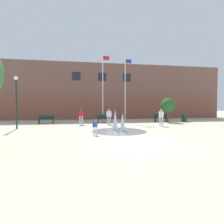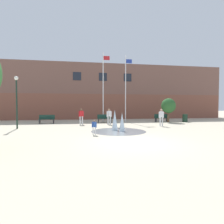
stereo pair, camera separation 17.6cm
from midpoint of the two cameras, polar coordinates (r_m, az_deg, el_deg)
ground_plane at (r=9.17m, az=8.01°, el=-9.77°), size 100.00×100.00×0.00m
library_building at (r=27.28m, az=-3.48°, el=6.28°), size 36.00×6.05×7.79m
splash_fountain at (r=13.14m, az=2.33°, el=-3.47°), size 4.03×4.03×1.59m
park_bench_far_left at (r=19.66m, az=-20.29°, el=-2.16°), size 1.60×0.44×0.91m
park_bench_under_right_flagpole at (r=19.47m, az=-2.16°, el=-2.07°), size 1.60×0.44×0.91m
park_bench_near_trashcan at (r=21.24m, az=16.03°, el=-1.81°), size 1.60×0.44×0.91m
adult_in_red at (r=16.61m, az=16.10°, el=-1.29°), size 0.50×0.34×1.59m
teen_by_trashcan at (r=17.46m, az=-9.73°, el=-1.08°), size 0.50×0.34×1.59m
adult_watching at (r=17.31m, az=-0.66°, el=-1.07°), size 0.50×0.39×1.59m
child_in_fountain at (r=11.23m, az=-5.38°, el=-4.59°), size 0.31×0.24×0.99m
flagpole_left at (r=20.13m, az=-2.58°, el=8.70°), size 0.80×0.10×7.93m
flagpole_right at (r=20.58m, az=4.78°, el=8.18°), size 0.80×0.10×7.67m
lamp_post_left_lane at (r=16.20m, az=-28.44°, el=4.93°), size 0.32×0.32×4.28m
trash_can at (r=21.94m, az=22.93°, el=-1.85°), size 0.56×0.56×0.90m
street_tree_near_building at (r=20.81m, az=18.17°, el=1.91°), size 1.59×1.59×2.73m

